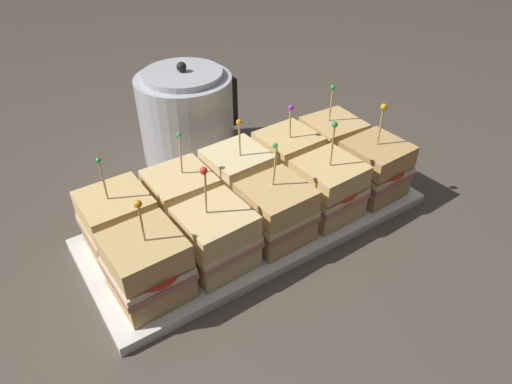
% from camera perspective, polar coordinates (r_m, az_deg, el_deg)
% --- Properties ---
extents(ground_plane, '(6.00, 6.00, 0.00)m').
position_cam_1_polar(ground_plane, '(0.84, -0.00, -4.00)').
color(ground_plane, '#4C4238').
extents(serving_platter, '(0.61, 0.26, 0.02)m').
position_cam_1_polar(serving_platter, '(0.83, -0.00, -3.53)').
color(serving_platter, silver).
rests_on(serving_platter, ground_plane).
extents(sandwich_front_far_left, '(0.11, 0.11, 0.17)m').
position_cam_1_polar(sandwich_front_far_left, '(0.68, -13.38, -9.09)').
color(sandwich_front_far_left, tan).
rests_on(sandwich_front_far_left, serving_platter).
extents(sandwich_front_left, '(0.11, 0.11, 0.18)m').
position_cam_1_polar(sandwich_front_left, '(0.71, -4.99, -5.68)').
color(sandwich_front_left, '#DBB77A').
rests_on(sandwich_front_left, serving_platter).
extents(sandwich_front_center, '(0.11, 0.11, 0.18)m').
position_cam_1_polar(sandwich_front_center, '(0.76, 2.43, -2.55)').
color(sandwich_front_center, tan).
rests_on(sandwich_front_center, serving_platter).
extents(sandwich_front_right, '(0.11, 0.11, 0.19)m').
position_cam_1_polar(sandwich_front_right, '(0.82, 8.97, 0.41)').
color(sandwich_front_right, tan).
rests_on(sandwich_front_right, serving_platter).
extents(sandwich_front_far_right, '(0.11, 0.11, 0.18)m').
position_cam_1_polar(sandwich_front_far_right, '(0.89, 14.61, 2.87)').
color(sandwich_front_far_right, tan).
rests_on(sandwich_front_far_right, serving_platter).
extents(sandwich_back_far_left, '(0.11, 0.11, 0.18)m').
position_cam_1_polar(sandwich_back_far_left, '(0.77, -16.78, -3.70)').
color(sandwich_back_far_left, tan).
rests_on(sandwich_back_far_left, serving_platter).
extents(sandwich_back_left, '(0.11, 0.11, 0.18)m').
position_cam_1_polar(sandwich_back_left, '(0.80, -9.26, -0.87)').
color(sandwich_back_left, '#DBB77A').
rests_on(sandwich_back_left, serving_platter).
extents(sandwich_back_center, '(0.11, 0.11, 0.17)m').
position_cam_1_polar(sandwich_back_center, '(0.84, -2.19, 1.90)').
color(sandwich_back_center, beige).
rests_on(sandwich_back_center, serving_platter).
extents(sandwich_back_right, '(0.11, 0.11, 0.17)m').
position_cam_1_polar(sandwich_back_right, '(0.89, 4.00, 4.16)').
color(sandwich_back_right, tan).
rests_on(sandwich_back_right, serving_platter).
extents(sandwich_back_far_right, '(0.11, 0.11, 0.18)m').
position_cam_1_polar(sandwich_back_far_right, '(0.96, 9.49, 6.11)').
color(sandwich_back_far_right, tan).
rests_on(sandwich_back_far_right, serving_platter).
extents(kettle_steel, '(0.22, 0.20, 0.22)m').
position_cam_1_polar(kettle_steel, '(1.00, -8.65, 9.32)').
color(kettle_steel, '#B7BABF').
rests_on(kettle_steel, ground_plane).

